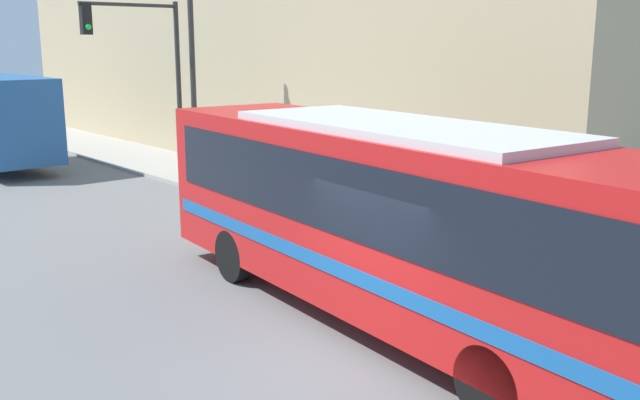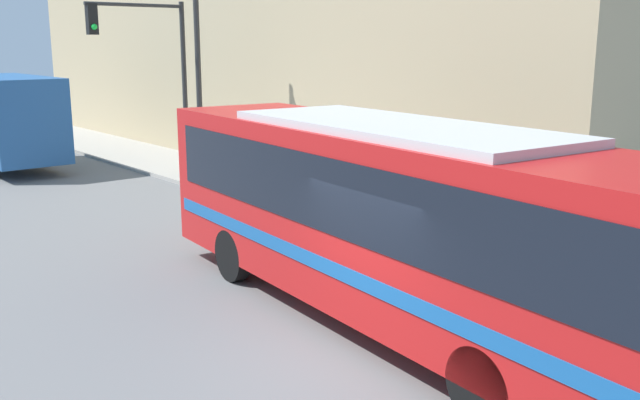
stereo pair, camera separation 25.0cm
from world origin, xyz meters
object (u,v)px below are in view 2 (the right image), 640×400
fire_hydrant (354,208)px  parking_meter (273,170)px  traffic_light_pole (153,59)px  street_lamp (188,53)px  city_bus (393,211)px  delivery_truck (1,118)px

fire_hydrant → parking_meter: parking_meter is taller
traffic_light_pole → parking_meter: size_ratio=4.34×
parking_meter → street_lamp: (-0.10, 4.35, 3.17)m
city_bus → fire_hydrant: bearing=58.6°
delivery_truck → street_lamp: size_ratio=1.18×
city_bus → delivery_truck: size_ratio=1.39×
parking_meter → delivery_truck: bearing=108.3°
city_bus → street_lamp: size_ratio=1.65×
delivery_truck → fire_hydrant: 15.49m
delivery_truck → traffic_light_pole: size_ratio=1.42×
traffic_light_pole → parking_meter: 5.97m
city_bus → fire_hydrant: (3.66, 4.88, -1.38)m
delivery_truck → fire_hydrant: size_ratio=10.06×
city_bus → traffic_light_pole: 13.76m
city_bus → parking_meter: size_ratio=8.61×
city_bus → fire_hydrant: size_ratio=14.02×
traffic_light_pole → parking_meter: bearing=-79.6°
delivery_truck → parking_meter: 12.24m
fire_hydrant → parking_meter: (0.00, 3.36, 0.48)m
city_bus → fire_hydrant: 6.25m
fire_hydrant → parking_meter: bearing=90.0°
parking_meter → city_bus: bearing=-113.9°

